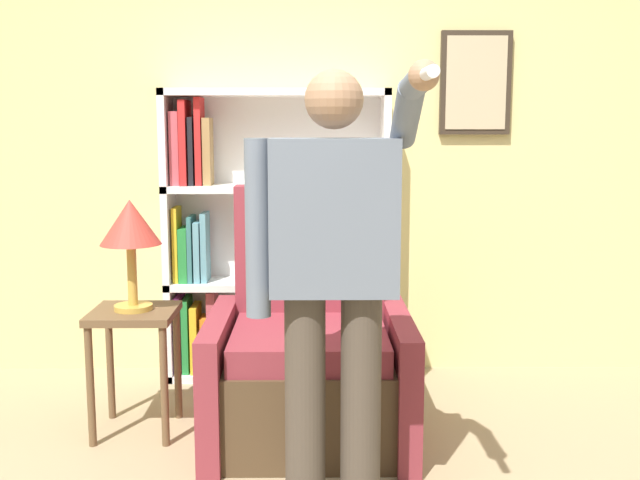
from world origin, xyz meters
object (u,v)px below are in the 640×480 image
bookcase (254,240)px  armchair (310,360)px  table_lamp (130,228)px  side_table (134,335)px  person_standing (333,269)px

bookcase → armchair: size_ratio=1.43×
bookcase → table_lamp: bookcase is taller
side_table → person_standing: bearing=-41.6°
armchair → person_standing: size_ratio=0.71×
armchair → side_table: (-0.83, 0.02, 0.12)m
table_lamp → person_standing: bearing=-41.6°
bookcase → person_standing: size_ratio=1.01×
armchair → table_lamp: (-0.83, 0.02, 0.63)m
bookcase → side_table: 1.02m
person_standing → table_lamp: (-0.92, 0.82, 0.04)m
person_standing → table_lamp: person_standing is taller
side_table → table_lamp: size_ratio=1.15×
armchair → table_lamp: 1.05m
person_standing → side_table: size_ratio=2.75×
person_standing → side_table: (-0.92, 0.82, -0.47)m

